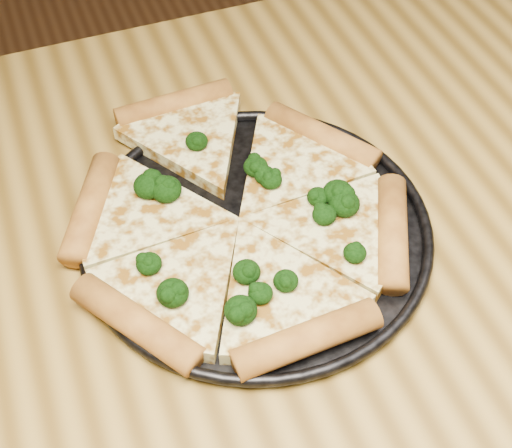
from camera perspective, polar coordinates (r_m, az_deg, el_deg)
name	(u,v)px	position (r m, az deg, el deg)	size (l,w,h in m)	color
dining_table	(268,358)	(0.73, 0.93, -10.39)	(1.20, 0.90, 0.75)	olive
pizza_pan	(256,230)	(0.69, 0.00, -0.46)	(0.33, 0.33, 0.02)	black
pizza	(237,215)	(0.69, -1.52, 0.71)	(0.34, 0.36, 0.03)	#DFD688
broccoli_florets	(249,220)	(0.67, -0.54, 0.30)	(0.22, 0.24, 0.02)	black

